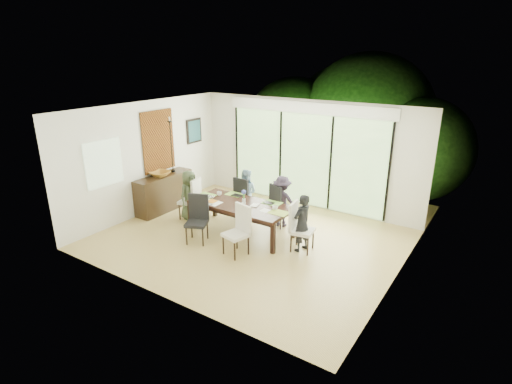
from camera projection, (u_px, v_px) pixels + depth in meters
The scene contains 62 objects.
floor at pixel (250, 240), 8.46m from camera, with size 6.00×5.00×0.01m, color olive.
ceiling at pixel (249, 111), 7.56m from camera, with size 6.00×5.00×0.01m, color white.
wall_back at pixel (306, 154), 9.99m from camera, with size 6.00×0.02×2.70m, color silver.
wall_front at pixel (156, 221), 6.04m from camera, with size 6.00×0.02×2.70m, color silver.
wall_left at pixel (146, 158), 9.58m from camera, with size 0.02×5.00×2.70m, color white.
wall_right at pixel (402, 210), 6.45m from camera, with size 0.02×5.00×2.70m, color silver.
glass_doors at pixel (305, 160), 10.01m from camera, with size 4.20×0.02×2.30m, color #598C3F.
blinds_header at pixel (307, 108), 9.57m from camera, with size 4.40×0.06×0.28m, color white.
mullion_a at pixel (237, 149), 11.09m from camera, with size 0.05×0.04×2.30m, color black.
mullion_b at pixel (280, 156), 10.36m from camera, with size 0.05×0.04×2.30m, color black.
mullion_c at pixel (331, 164), 9.63m from camera, with size 0.05×0.04×2.30m, color black.
mullion_d at pixel (389, 173), 8.90m from camera, with size 0.05×0.04×2.30m, color black.
side_window at pixel (104, 163), 8.57m from camera, with size 0.02×0.90×1.00m, color #8CAD7F.
deck at pixel (318, 196), 11.15m from camera, with size 6.00×1.80×0.10m, color brown.
rail_top at pixel (331, 169), 11.58m from camera, with size 6.00×0.08×0.06m, color brown.
foliage_left at pixel (294, 127), 13.01m from camera, with size 3.20×3.20×3.20m, color #14380F.
foliage_mid at pixel (367, 120), 12.22m from camera, with size 4.00×4.00×4.00m, color #14380F.
foliage_right at pixel (420, 149), 10.83m from camera, with size 2.80×2.80×2.80m, color #14380F.
foliage_far at pixel (344, 120), 13.35m from camera, with size 3.60×3.60×3.60m, color #14380F.
table_top at pixel (241, 205), 8.58m from camera, with size 2.19×1.01×0.05m, color black.
table_apron at pixel (241, 208), 8.61m from camera, with size 2.01×0.82×0.09m, color black.
table_leg_fl at pixel (190, 215), 8.92m from camera, with size 0.08×0.08×0.63m, color black.
table_leg_fr at pixel (273, 239), 7.79m from camera, with size 0.08×0.08×0.63m, color black.
table_leg_bl at pixel (215, 204), 9.59m from camera, with size 0.08×0.08×0.63m, color black.
table_leg_br at pixel (294, 224), 8.47m from camera, with size 0.08×0.08×0.63m, color black.
chair_left_end at pixel (189, 198), 9.41m from camera, with size 0.42×0.42×1.01m, color beige, non-canonical shape.
chair_right_end at pixel (303, 227), 7.85m from camera, with size 0.42×0.42×1.01m, color silver, non-canonical shape.
chair_far_left at pixel (246, 196), 9.53m from camera, with size 0.42×0.42×1.01m, color black, non-canonical shape.
chair_far_right at pixel (282, 205), 9.01m from camera, with size 0.42×0.42×1.01m, color black, non-canonical shape.
chair_near_left at pixel (196, 220), 8.21m from camera, with size 0.42×0.42×1.01m, color black, non-canonical shape.
chair_near_right at pixel (236, 231), 7.69m from camera, with size 0.42×0.42×1.01m, color silver, non-canonical shape.
person_left_end at pixel (190, 195), 9.37m from camera, with size 0.55×0.35×1.18m, color #3B462F.
person_right_end at pixel (302, 223), 7.83m from camera, with size 0.55×0.35×1.18m, color black.
person_far_left at pixel (246, 193), 9.49m from camera, with size 0.55×0.35×1.18m, color #7B9EB2.
person_far_right at pixel (282, 201), 8.97m from camera, with size 0.55×0.35×1.18m, color #292132.
placemat_left at pixel (207, 195), 9.06m from camera, with size 0.40×0.29×0.01m, color #6FA039.
placemat_right at pixel (279, 213), 8.07m from camera, with size 0.40×0.29×0.01m, color #90A33A.
placemat_far_l at pixel (235, 194), 9.12m from camera, with size 0.40×0.29×0.01m, color #85B540.
placemat_far_r at pixel (272, 203), 8.60m from camera, with size 0.40×0.29×0.01m, color #74AD3E.
placemat_paper at pixel (212, 203), 8.62m from camera, with size 0.40×0.29×0.01m, color white.
tablet_far_l at pixel (237, 195), 9.02m from camera, with size 0.24×0.16×0.01m, color black.
tablet_far_r at pixel (269, 203), 8.58m from camera, with size 0.22×0.16×0.01m, color black.
papers at pixel (267, 211), 8.17m from camera, with size 0.27×0.20×0.00m, color white.
platter_base at pixel (212, 202), 8.62m from camera, with size 0.24×0.24×0.02m, color white.
platter_snacks at pixel (212, 201), 8.61m from camera, with size 0.18×0.18×0.01m, color orange.
vase at pixel (244, 201), 8.56m from camera, with size 0.07×0.07×0.11m, color silver.
hyacinth_stems at pixel (244, 196), 8.53m from camera, with size 0.04×0.04×0.15m, color #337226.
hyacinth_blooms at pixel (244, 192), 8.50m from camera, with size 0.10×0.10×0.10m, color #4550AD.
laptop at pixel (207, 197), 8.93m from camera, with size 0.30×0.19×0.02m, color silver.
cup_a at pixel (219, 194), 9.04m from camera, with size 0.11×0.11×0.09m, color white.
cup_b at pixel (244, 204), 8.40m from camera, with size 0.09×0.09×0.08m, color white.
cup_c at pixel (275, 208), 8.22m from camera, with size 0.11×0.11×0.09m, color white.
book at pixel (252, 205), 8.48m from camera, with size 0.15×0.20×0.02m, color white.
sideboard at pixel (164, 192), 9.96m from camera, with size 0.45×1.60×0.90m, color black.
bowl at pixel (160, 174), 9.71m from camera, with size 0.48×0.48×0.12m, color #8F5F1F.
candlestick_base at pixel (173, 171), 10.08m from camera, with size 0.10×0.10×0.04m, color black.
candlestick_shaft at pixel (171, 147), 9.87m from camera, with size 0.02×0.02×1.25m, color black.
candlestick_pan at pixel (170, 122), 9.67m from camera, with size 0.10×0.10×0.03m, color black.
candle at pixel (169, 119), 9.65m from camera, with size 0.04×0.04×0.10m, color silver.
tapestry at pixel (158, 141), 9.76m from camera, with size 0.02×1.00×1.50m, color brown.
art_frame at pixel (194, 131), 10.77m from camera, with size 0.03×0.55×0.65m, color black.
art_canvas at pixel (195, 131), 10.76m from camera, with size 0.01×0.45×0.55m, color #17414A.
Camera 1 is at (4.34, -6.30, 3.76)m, focal length 28.00 mm.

